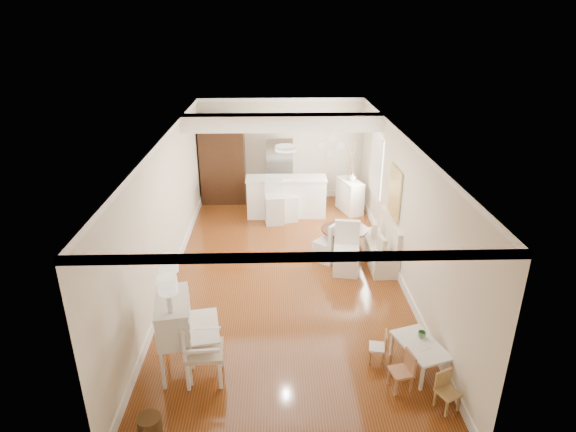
{
  "coord_description": "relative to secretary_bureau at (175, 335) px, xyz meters",
  "views": [
    {
      "loc": [
        -0.2,
        -8.5,
        4.87
      ],
      "look_at": [
        0.06,
        0.3,
        1.16
      ],
      "focal_mm": 30.0,
      "sensor_mm": 36.0,
      "label": 1
    }
  ],
  "objects": [
    {
      "name": "breakfast_counter",
      "position": [
        1.77,
        5.82,
        -0.07
      ],
      "size": [
        2.05,
        0.65,
        1.03
      ],
      "primitive_type": "cube",
      "color": "white",
      "rests_on": "ground"
    },
    {
      "name": "wicker_basket",
      "position": [
        -0.11,
        -1.26,
        -0.44
      ],
      "size": [
        0.38,
        0.38,
        0.3
      ],
      "primitive_type": "cylinder",
      "rotation": [
        0.0,
        0.0,
        -0.35
      ],
      "color": "#482F16",
      "rests_on": "ground"
    },
    {
      "name": "branch_vase",
      "position": [
        3.49,
        6.04,
        0.37
      ],
      "size": [
        0.19,
        0.19,
        0.2
      ],
      "primitive_type": "imported",
      "rotation": [
        0.0,
        0.0,
        0.04
      ],
      "color": "white",
      "rests_on": "sideboard"
    },
    {
      "name": "pantry_cabinet",
      "position": [
        0.07,
        6.9,
        0.56
      ],
      "size": [
        1.2,
        0.6,
        2.3
      ],
      "primitive_type": "cube",
      "color": "#381E11",
      "rests_on": "ground"
    },
    {
      "name": "banquette",
      "position": [
        3.66,
        3.22,
        -0.1
      ],
      "size": [
        0.52,
        1.6,
        0.98
      ],
      "primitive_type": "cube",
      "color": "silver",
      "rests_on": "ground"
    },
    {
      "name": "room",
      "position": [
        1.7,
        3.05,
        1.39
      ],
      "size": [
        9.0,
        9.04,
        2.82
      ],
      "color": "brown",
      "rests_on": "ground"
    },
    {
      "name": "secretary_bureau",
      "position": [
        0.0,
        0.0,
        0.0
      ],
      "size": [
        1.07,
        1.08,
        1.18
      ],
      "primitive_type": "cube",
      "rotation": [
        0.0,
        0.0,
        0.17
      ],
      "color": "white",
      "rests_on": "ground"
    },
    {
      "name": "slip_chair_near",
      "position": [
        2.89,
        2.77,
        -0.06
      ],
      "size": [
        0.58,
        0.59,
        1.06
      ],
      "primitive_type": "cube",
      "rotation": [
        0.0,
        0.0,
        -0.16
      ],
      "color": "white",
      "rests_on": "ground"
    },
    {
      "name": "kids_chair_c",
      "position": [
        3.72,
        -0.92,
        -0.31
      ],
      "size": [
        0.36,
        0.36,
        0.56
      ],
      "primitive_type": "cube",
      "rotation": [
        0.0,
        0.0,
        0.44
      ],
      "color": "tan",
      "rests_on": "ground"
    },
    {
      "name": "gustavian_armchair",
      "position": [
        0.44,
        -0.24,
        -0.09
      ],
      "size": [
        0.6,
        0.6,
        1.0
      ],
      "primitive_type": "cube",
      "rotation": [
        0.0,
        0.0,
        1.63
      ],
      "color": "white",
      "rests_on": "ground"
    },
    {
      "name": "kids_table",
      "position": [
        3.57,
        -0.13,
        -0.37
      ],
      "size": [
        0.77,
        1.0,
        0.44
      ],
      "primitive_type": "cube",
      "rotation": [
        0.0,
        0.0,
        0.31
      ],
      "color": "white",
      "rests_on": "ground"
    },
    {
      "name": "kids_chair_a",
      "position": [
        3.19,
        -0.53,
        -0.29
      ],
      "size": [
        0.34,
        0.34,
        0.6
      ],
      "primitive_type": "cube",
      "rotation": [
        0.0,
        0.0,
        -1.36
      ],
      "color": "#AD744E",
      "rests_on": "ground"
    },
    {
      "name": "slip_chair_far",
      "position": [
        2.55,
        3.31,
        -0.14
      ],
      "size": [
        0.61,
        0.61,
        0.89
      ],
      "primitive_type": "cube",
      "rotation": [
        0.0,
        0.0,
        -2.25
      ],
      "color": "white",
      "rests_on": "ground"
    },
    {
      "name": "kids_chair_b",
      "position": [
        2.99,
        0.05,
        -0.33
      ],
      "size": [
        0.3,
        0.3,
        0.53
      ],
      "primitive_type": "cube",
      "rotation": [
        0.0,
        0.0,
        -1.76
      ],
      "color": "#A17A49",
      "rests_on": "ground"
    },
    {
      "name": "pencil_cup",
      "position": [
        3.62,
        0.03,
        -0.1
      ],
      "size": [
        0.16,
        0.16,
        0.1
      ],
      "primitive_type": "imported",
      "rotation": [
        0.0,
        0.0,
        -0.39
      ],
      "color": "#549158",
      "rests_on": "kids_table"
    },
    {
      "name": "fridge",
      "position": [
        1.97,
        6.87,
        0.31
      ],
      "size": [
        0.75,
        0.65,
        1.8
      ],
      "primitive_type": "imported",
      "color": "silver",
      "rests_on": "ground"
    },
    {
      "name": "dining_table",
      "position": [
        2.94,
        3.46,
        -0.25
      ],
      "size": [
        1.04,
        1.04,
        0.67
      ],
      "primitive_type": "cylinder",
      "rotation": [
        0.0,
        0.0,
        -0.06
      ],
      "color": "#4D2718",
      "rests_on": "ground"
    },
    {
      "name": "bar_stool_right",
      "position": [
        1.81,
        5.51,
        -0.07
      ],
      "size": [
        0.51,
        0.51,
        1.04
      ],
      "primitive_type": "cube",
      "rotation": [
        0.0,
        0.0,
        0.25
      ],
      "color": "silver",
      "rests_on": "ground"
    },
    {
      "name": "sideboard",
      "position": [
        3.45,
        6.06,
        -0.16
      ],
      "size": [
        0.65,
        0.98,
        0.86
      ],
      "primitive_type": "cube",
      "rotation": [
        0.0,
        0.0,
        0.3
      ],
      "color": "white",
      "rests_on": "ground"
    },
    {
      "name": "bar_stool_left",
      "position": [
        1.46,
        5.34,
        -0.02
      ],
      "size": [
        0.5,
        0.5,
        1.14
      ],
      "primitive_type": "cube",
      "rotation": [
        0.0,
        0.0,
        0.1
      ],
      "color": "silver",
      "rests_on": "ground"
    }
  ]
}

